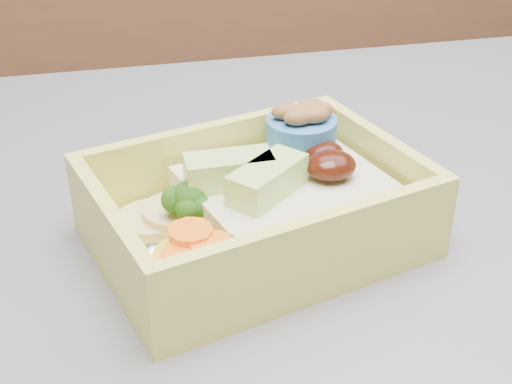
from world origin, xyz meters
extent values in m
cube|color=brown|center=(0.00, 1.20, 0.45)|extent=(3.20, 0.60, 0.90)
cube|color=#38393D|center=(0.00, -0.10, 0.90)|extent=(1.24, 0.84, 0.04)
cube|color=#DFD65C|center=(-0.11, -0.03, 0.92)|extent=(0.24, 0.20, 0.01)
cube|color=#DFD65C|center=(-0.13, 0.03, 0.95)|extent=(0.20, 0.06, 0.05)
cube|color=#DFD65C|center=(-0.09, -0.10, 0.95)|extent=(0.20, 0.06, 0.05)
cube|color=#DFD65C|center=(-0.01, -0.01, 0.95)|extent=(0.04, 0.13, 0.05)
cube|color=#DFD65C|center=(-0.20, -0.06, 0.95)|extent=(0.04, 0.13, 0.05)
cube|color=#C1B388|center=(-0.08, -0.03, 0.94)|extent=(0.15, 0.14, 0.03)
ellipsoid|color=black|center=(-0.06, -0.03, 0.97)|extent=(0.04, 0.04, 0.02)
ellipsoid|color=black|center=(-0.05, -0.01, 0.97)|extent=(0.03, 0.03, 0.01)
cube|color=#B4DE74|center=(-0.10, -0.04, 0.97)|extent=(0.06, 0.06, 0.02)
cube|color=#B4DE74|center=(-0.12, -0.02, 0.97)|extent=(0.06, 0.03, 0.02)
cylinder|color=#87B561|center=(-0.15, -0.03, 0.94)|extent=(0.01, 0.01, 0.02)
sphere|color=#235212|center=(-0.15, -0.03, 0.96)|extent=(0.02, 0.02, 0.02)
sphere|color=#235212|center=(-0.14, -0.02, 0.96)|extent=(0.02, 0.02, 0.02)
sphere|color=#235212|center=(-0.16, -0.03, 0.96)|extent=(0.02, 0.02, 0.02)
sphere|color=#235212|center=(-0.14, -0.04, 0.96)|extent=(0.02, 0.02, 0.02)
sphere|color=#235212|center=(-0.15, -0.04, 0.96)|extent=(0.02, 0.02, 0.02)
sphere|color=#235212|center=(-0.15, -0.02, 0.96)|extent=(0.02, 0.02, 0.02)
cylinder|color=gold|center=(-0.15, -0.08, 0.94)|extent=(0.05, 0.05, 0.02)
cylinder|color=orange|center=(-0.16, -0.08, 0.95)|extent=(0.03, 0.03, 0.00)
cylinder|color=orange|center=(-0.16, -0.09, 0.96)|extent=(0.03, 0.03, 0.00)
cylinder|color=orange|center=(-0.14, -0.09, 0.96)|extent=(0.03, 0.03, 0.00)
cylinder|color=orange|center=(-0.16, -0.07, 0.96)|extent=(0.03, 0.03, 0.00)
cylinder|color=tan|center=(-0.17, -0.01, 0.93)|extent=(0.05, 0.05, 0.01)
cylinder|color=tan|center=(-0.16, -0.02, 0.94)|extent=(0.05, 0.05, 0.01)
ellipsoid|color=silver|center=(-0.14, 0.01, 0.94)|extent=(0.02, 0.02, 0.02)
ellipsoid|color=silver|center=(-0.18, -0.07, 0.94)|extent=(0.02, 0.02, 0.02)
cylinder|color=#3471B3|center=(-0.06, 0.02, 0.97)|extent=(0.05, 0.05, 0.02)
ellipsoid|color=brown|center=(-0.06, 0.02, 0.99)|extent=(0.02, 0.02, 0.01)
ellipsoid|color=brown|center=(-0.05, 0.02, 0.99)|extent=(0.02, 0.02, 0.01)
ellipsoid|color=brown|center=(-0.07, 0.02, 0.99)|extent=(0.02, 0.02, 0.01)
ellipsoid|color=brown|center=(-0.06, 0.01, 0.99)|extent=(0.02, 0.02, 0.01)
ellipsoid|color=brown|center=(-0.07, 0.01, 0.99)|extent=(0.02, 0.02, 0.01)
ellipsoid|color=brown|center=(-0.05, 0.02, 0.99)|extent=(0.02, 0.02, 0.01)
camera|label=1|loc=(-0.20, -0.42, 1.19)|focal=50.00mm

